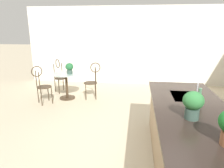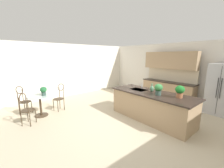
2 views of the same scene
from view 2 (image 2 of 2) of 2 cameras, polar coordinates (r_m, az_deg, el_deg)
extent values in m
plane|color=beige|center=(4.69, 5.85, -15.36)|extent=(40.00, 40.00, 0.00)
cube|color=silver|center=(7.34, 26.44, 4.27)|extent=(9.00, 0.12, 2.70)
cube|color=silver|center=(7.80, -17.11, 5.32)|extent=(0.12, 7.80, 2.70)
cube|color=tan|center=(4.96, 15.42, -8.68)|extent=(2.70, 0.96, 0.88)
cube|color=#2D231E|center=(4.83, 15.71, -3.54)|extent=(2.80, 1.06, 0.04)
cube|color=#B2B5BA|center=(5.14, 10.65, -2.35)|extent=(0.56, 0.40, 0.03)
cube|color=tan|center=(7.25, 21.45, -2.72)|extent=(2.40, 0.60, 0.88)
cube|color=#2D231E|center=(7.16, 21.72, 0.86)|extent=(2.44, 0.64, 0.04)
cube|color=beige|center=(7.25, 22.51, 3.49)|extent=(2.40, 0.04, 0.60)
cube|color=tan|center=(7.04, 22.24, 8.86)|extent=(2.40, 0.36, 0.76)
cube|color=#B7BABF|center=(6.41, 37.81, -1.72)|extent=(0.84, 0.72, 1.84)
cube|color=#28282B|center=(6.07, 37.07, -2.25)|extent=(0.01, 0.01, 1.69)
cylinder|color=#28282B|center=(6.04, 36.69, -1.28)|extent=(0.02, 0.02, 0.70)
cylinder|color=#28282B|center=(6.02, 37.61, -1.43)|extent=(0.02, 0.02, 0.70)
cylinder|color=#3D2D1E|center=(5.76, -26.53, -11.19)|extent=(0.44, 0.44, 0.03)
cylinder|color=#3D2D1E|center=(5.64, -26.86, -7.77)|extent=(0.07, 0.07, 0.69)
cylinder|color=#B2C6C1|center=(5.54, -27.19, -4.29)|extent=(0.80, 0.80, 0.01)
cylinder|color=#3D2D1E|center=(5.77, -20.99, -8.46)|extent=(0.03, 0.03, 0.45)
cylinder|color=#3D2D1E|center=(5.99, -22.52, -7.83)|extent=(0.03, 0.03, 0.45)
cylinder|color=#3D2D1E|center=(5.92, -18.74, -7.80)|extent=(0.03, 0.03, 0.45)
cylinder|color=#3D2D1E|center=(6.14, -20.31, -7.22)|extent=(0.03, 0.03, 0.45)
cylinder|color=#3D2D1E|center=(5.88, -20.80, -5.65)|extent=(0.46, 0.46, 0.02)
cylinder|color=#3D2D1E|center=(5.80, -19.00, -3.55)|extent=(0.03, 0.03, 0.45)
cylinder|color=#3D2D1E|center=(6.01, -20.47, -3.14)|extent=(0.03, 0.03, 0.45)
torus|color=#3D2D1E|center=(5.86, -19.90, -1.21)|extent=(0.10, 0.28, 0.28)
cylinder|color=#3D2D1E|center=(5.38, -30.87, -10.79)|extent=(0.03, 0.03, 0.45)
cylinder|color=#3D2D1E|center=(5.22, -28.36, -11.18)|extent=(0.03, 0.03, 0.45)
cylinder|color=#3D2D1E|center=(5.18, -32.74, -11.83)|extent=(0.03, 0.03, 0.45)
cylinder|color=#3D2D1E|center=(5.02, -30.18, -12.29)|extent=(0.03, 0.03, 0.45)
cylinder|color=#3D2D1E|center=(5.12, -30.81, -9.07)|extent=(0.54, 0.54, 0.02)
cylinder|color=#3D2D1E|center=(5.02, -33.27, -7.13)|extent=(0.03, 0.03, 0.45)
cylinder|color=#3D2D1E|center=(4.86, -30.87, -7.43)|extent=(0.03, 0.03, 0.45)
torus|color=#3D2D1E|center=(4.88, -32.37, -4.77)|extent=(0.21, 0.22, 0.28)
cylinder|color=#3D2D1E|center=(6.16, -29.63, -7.96)|extent=(0.03, 0.03, 0.45)
cylinder|color=#3D2D1E|center=(5.94, -31.11, -8.79)|extent=(0.03, 0.03, 0.45)
cylinder|color=#3D2D1E|center=(6.32, -31.78, -7.73)|extent=(0.03, 0.03, 0.45)
cylinder|color=#3D2D1E|center=(6.10, -33.29, -8.53)|extent=(0.03, 0.03, 0.45)
cylinder|color=#3D2D1E|center=(6.06, -31.68, -6.14)|extent=(0.54, 0.54, 0.02)
cylinder|color=#3D2D1E|center=(6.19, -32.34, -3.80)|extent=(0.03, 0.03, 0.45)
cylinder|color=#3D2D1E|center=(5.99, -33.78, -4.42)|extent=(0.03, 0.03, 0.45)
torus|color=#3D2D1E|center=(6.04, -33.28, -2.04)|extent=(0.21, 0.22, 0.28)
cylinder|color=#B2B5BA|center=(5.25, 11.95, -0.71)|extent=(0.02, 0.02, 0.22)
cylinder|color=#385147|center=(5.50, -25.81, -3.54)|extent=(0.15, 0.15, 0.12)
ellipsoid|color=#256738|center=(5.47, -25.94, -2.03)|extent=(0.22, 0.22, 0.20)
cylinder|color=#385147|center=(4.56, 18.13, -3.41)|extent=(0.17, 0.17, 0.13)
ellipsoid|color=#31763A|center=(4.53, 18.27, -1.36)|extent=(0.25, 0.25, 0.22)
cylinder|color=#9E603D|center=(4.50, 25.53, -4.15)|extent=(0.17, 0.17, 0.14)
ellipsoid|color=#1D7027|center=(4.46, 25.72, -2.01)|extent=(0.25, 0.25, 0.23)
ellipsoid|color=#4C7A5B|center=(4.88, 15.76, -1.88)|extent=(0.13, 0.13, 0.21)
cylinder|color=#4C7A5B|center=(4.85, 15.85, -0.23)|extent=(0.04, 0.04, 0.08)
camera|label=1|loc=(3.11, 51.09, 5.07)|focal=32.21mm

